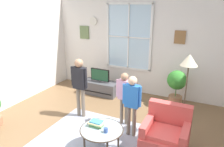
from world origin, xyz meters
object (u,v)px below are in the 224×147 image
person_blue_shirt (132,99)px  person_black_shirt (80,81)px  armchair (165,137)px  floor_lamp (188,68)px  coffee_table (102,130)px  television (100,75)px  tv_stand (100,88)px  cup (106,130)px  person_pink_shirt (124,93)px  potted_plant_by_window (176,84)px  book_stack (96,123)px  remote_near_books (100,126)px

person_blue_shirt → person_black_shirt: 1.37m
armchair → floor_lamp: floor_lamp is taller
person_black_shirt → floor_lamp: bearing=6.8°
person_blue_shirt → floor_lamp: size_ratio=0.75×
person_blue_shirt → coffee_table: bearing=-113.8°
television → person_blue_shirt: person_blue_shirt is taller
tv_stand → person_black_shirt: size_ratio=0.74×
cup → floor_lamp: (1.10, 1.23, 0.91)m
coffee_table → person_pink_shirt: bearing=89.9°
cup → potted_plant_by_window: 2.60m
armchair → coffee_table: bearing=-157.8°
tv_stand → potted_plant_by_window: size_ratio=1.08×
floor_lamp → book_stack: bearing=-140.0°
tv_stand → coffee_table: bearing=-60.7°
cup → armchair: bearing=27.5°
television → potted_plant_by_window: size_ratio=0.60×
armchair → coffee_table: size_ratio=1.12×
armchair → remote_near_books: 1.17m
armchair → floor_lamp: bearing=76.8°
book_stack → person_black_shirt: size_ratio=0.20×
armchair → coffee_table: (-1.04, -0.42, 0.09)m
coffee_table → book_stack: 0.16m
cup → person_black_shirt: person_black_shirt is taller
tv_stand → book_stack: book_stack is taller
television → cup: (1.37, -2.30, -0.10)m
television → coffee_table: 2.57m
remote_near_books → floor_lamp: floor_lamp is taller
coffee_table → floor_lamp: size_ratio=0.46×
armchair → television: bearing=141.6°
person_blue_shirt → potted_plant_by_window: bearing=72.3°
armchair → person_blue_shirt: 0.91m
tv_stand → remote_near_books: size_ratio=7.37×
person_blue_shirt → tv_stand: bearing=135.1°
person_pink_shirt → person_blue_shirt: bearing=-48.4°
remote_near_books → person_black_shirt: (-0.99, 0.86, 0.42)m
armchair → potted_plant_by_window: 2.03m
armchair → potted_plant_by_window: bearing=95.0°
cup → book_stack: bearing=156.5°
person_blue_shirt → person_pink_shirt: bearing=131.6°
television → cup: size_ratio=6.98×
person_black_shirt → coffee_table: bearing=-40.9°
remote_near_books → book_stack: bearing=175.8°
person_blue_shirt → book_stack: bearing=-124.3°
person_blue_shirt → remote_near_books: bearing=-119.3°
potted_plant_by_window → floor_lamp: bearing=-74.3°
coffee_table → remote_near_books: bearing=142.4°
person_blue_shirt → television: bearing=135.1°
person_blue_shirt → potted_plant_by_window: size_ratio=1.32×
tv_stand → book_stack: (1.13, -2.19, 0.31)m
tv_stand → armchair: 2.93m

